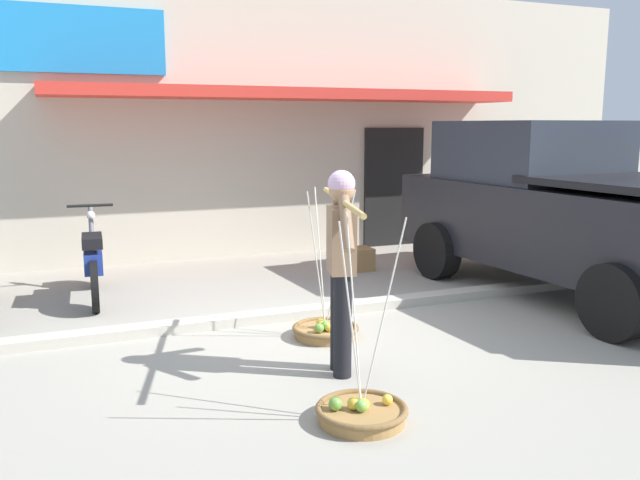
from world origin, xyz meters
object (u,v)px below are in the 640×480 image
at_px(fruit_vendor, 341,258).
at_px(fruit_basket_left_side, 325,330).
at_px(wooden_crate, 356,259).
at_px(motorcycle_second_in_row, 93,262).
at_px(fruit_basket_right_side, 361,411).
at_px(parked_truck, 567,210).

xyz_separation_m(fruit_vendor, fruit_basket_left_side, (0.24, 0.91, -0.90)).
xyz_separation_m(fruit_vendor, wooden_crate, (1.82, 3.55, -0.82)).
bearing_deg(motorcycle_second_in_row, wooden_crate, 4.52).
distance_m(fruit_basket_right_side, parked_truck, 4.64).
distance_m(parked_truck, wooden_crate, 2.92).
xyz_separation_m(fruit_basket_right_side, motorcycle_second_in_row, (-1.50, 4.17, 0.38)).
height_order(fruit_basket_left_side, parked_truck, parked_truck).
bearing_deg(parked_truck, fruit_basket_right_side, -148.89).
bearing_deg(fruit_basket_left_side, wooden_crate, 59.13).
bearing_deg(fruit_vendor, fruit_basket_right_side, -105.17).
height_order(fruit_basket_right_side, parked_truck, parked_truck).
relative_size(fruit_basket_left_side, motorcycle_second_in_row, 0.80).
bearing_deg(fruit_basket_left_side, motorcycle_second_in_row, 130.12).
bearing_deg(wooden_crate, fruit_vendor, -117.15).
distance_m(fruit_basket_left_side, motorcycle_second_in_row, 3.10).
xyz_separation_m(fruit_vendor, parked_truck, (3.64, 1.44, 0.05)).
height_order(fruit_vendor, wooden_crate, fruit_vendor).
bearing_deg(fruit_basket_left_side, fruit_vendor, -104.90).
distance_m(fruit_basket_left_side, wooden_crate, 3.07).
xyz_separation_m(fruit_vendor, motorcycle_second_in_row, (-1.74, 3.26, -0.53)).
bearing_deg(fruit_vendor, motorcycle_second_in_row, 118.11).
height_order(fruit_vendor, motorcycle_second_in_row, fruit_vendor).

